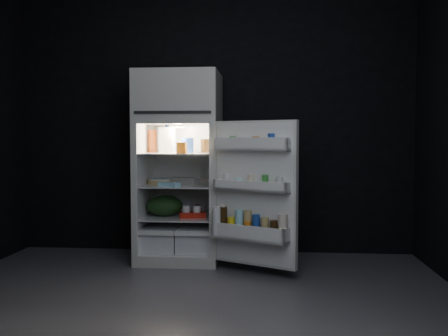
# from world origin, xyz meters

# --- Properties ---
(floor) EXTENTS (4.00, 3.40, 0.00)m
(floor) POSITION_xyz_m (0.00, 0.00, 0.00)
(floor) COLOR #57575D
(floor) RESTS_ON ground
(wall_back) EXTENTS (4.00, 0.00, 2.70)m
(wall_back) POSITION_xyz_m (0.00, 1.70, 1.35)
(wall_back) COLOR black
(wall_back) RESTS_ON ground
(wall_front) EXTENTS (4.00, 0.00, 2.70)m
(wall_front) POSITION_xyz_m (0.00, -1.70, 1.35)
(wall_front) COLOR black
(wall_front) RESTS_ON ground
(refrigerator) EXTENTS (0.76, 0.71, 1.78)m
(refrigerator) POSITION_xyz_m (-0.29, 1.32, 0.96)
(refrigerator) COLOR silver
(refrigerator) RESTS_ON ground
(fridge_door) EXTENTS (0.73, 0.49, 1.22)m
(fridge_door) POSITION_xyz_m (0.43, 0.77, 0.68)
(fridge_door) COLOR silver
(fridge_door) RESTS_ON ground
(milk_jug) EXTENTS (0.14, 0.14, 0.24)m
(milk_jug) POSITION_xyz_m (-0.41, 1.32, 1.15)
(milk_jug) COLOR white
(milk_jug) RESTS_ON refrigerator
(mayo_jar) EXTENTS (0.14, 0.14, 0.14)m
(mayo_jar) POSITION_xyz_m (-0.21, 1.30, 1.10)
(mayo_jar) COLOR #1C4097
(mayo_jar) RESTS_ON refrigerator
(jam_jar) EXTENTS (0.14, 0.14, 0.13)m
(jam_jar) POSITION_xyz_m (-0.03, 1.30, 1.09)
(jam_jar) COLOR #321F0D
(jam_jar) RESTS_ON refrigerator
(amber_bottle) EXTENTS (0.10, 0.10, 0.22)m
(amber_bottle) POSITION_xyz_m (-0.56, 1.37, 1.14)
(amber_bottle) COLOR #C5541F
(amber_bottle) RESTS_ON refrigerator
(small_carton) EXTENTS (0.09, 0.07, 0.10)m
(small_carton) POSITION_xyz_m (-0.23, 1.07, 1.08)
(small_carton) COLOR orange
(small_carton) RESTS_ON refrigerator
(egg_carton) EXTENTS (0.31, 0.20, 0.07)m
(egg_carton) POSITION_xyz_m (-0.24, 1.23, 0.76)
(egg_carton) COLOR gray
(egg_carton) RESTS_ON refrigerator
(pie) EXTENTS (0.44, 0.44, 0.04)m
(pie) POSITION_xyz_m (-0.44, 1.35, 0.75)
(pie) COLOR tan
(pie) RESTS_ON refrigerator
(flat_package) EXTENTS (0.21, 0.16, 0.04)m
(flat_package) POSITION_xyz_m (-0.34, 1.03, 0.75)
(flat_package) COLOR #9ADDEF
(flat_package) RESTS_ON refrigerator
(wrapped_pkg) EXTENTS (0.12, 0.10, 0.05)m
(wrapped_pkg) POSITION_xyz_m (-0.06, 1.47, 0.75)
(wrapped_pkg) COLOR beige
(wrapped_pkg) RESTS_ON refrigerator
(produce_bag) EXTENTS (0.43, 0.40, 0.20)m
(produce_bag) POSITION_xyz_m (-0.43, 1.26, 0.52)
(produce_bag) COLOR #193815
(produce_bag) RESTS_ON refrigerator
(yogurt_tray) EXTENTS (0.26, 0.17, 0.05)m
(yogurt_tray) POSITION_xyz_m (-0.15, 1.18, 0.45)
(yogurt_tray) COLOR #B51D0F
(yogurt_tray) RESTS_ON refrigerator
(small_can_red) EXTENTS (0.09, 0.09, 0.09)m
(small_can_red) POSITION_xyz_m (-0.14, 1.40, 0.47)
(small_can_red) COLOR #B51D0F
(small_can_red) RESTS_ON refrigerator
(small_can_silver) EXTENTS (0.09, 0.09, 0.09)m
(small_can_silver) POSITION_xyz_m (-0.09, 1.41, 0.47)
(small_can_silver) COLOR white
(small_can_silver) RESTS_ON refrigerator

